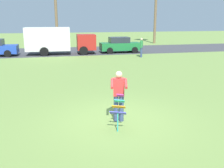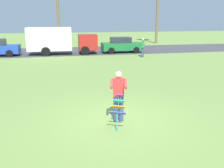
# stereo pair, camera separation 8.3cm
# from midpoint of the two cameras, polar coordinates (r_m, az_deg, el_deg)

# --- Properties ---
(ground_plane) EXTENTS (120.00, 120.00, 0.00)m
(ground_plane) POSITION_cam_midpoint_polar(r_m,az_deg,el_deg) (8.77, 1.48, -8.18)
(ground_plane) COLOR olive
(road_strip) EXTENTS (120.00, 8.00, 0.01)m
(road_strip) POSITION_cam_midpoint_polar(r_m,az_deg,el_deg) (28.16, -8.52, 7.39)
(road_strip) COLOR #424247
(road_strip) RESTS_ON ground
(person_kite_flyer) EXTENTS (0.65, 0.74, 1.73)m
(person_kite_flyer) POSITION_cam_midpoint_polar(r_m,az_deg,el_deg) (8.39, 1.77, -2.35)
(person_kite_flyer) COLOR #384772
(person_kite_flyer) RESTS_ON ground
(kite_held) EXTENTS (0.59, 0.72, 1.08)m
(kite_held) POSITION_cam_midpoint_polar(r_m,az_deg,el_deg) (7.83, 1.70, -5.40)
(kite_held) COLOR #D83399
(kite_held) RESTS_ON ground
(parked_truck_red_cab) EXTENTS (6.77, 2.29, 2.62)m
(parked_truck_red_cab) POSITION_cam_midpoint_polar(r_m,az_deg,el_deg) (25.57, -11.96, 9.71)
(parked_truck_red_cab) COLOR #B2231E
(parked_truck_red_cab) RESTS_ON ground
(parked_car_green) EXTENTS (4.21, 1.86, 1.60)m
(parked_car_green) POSITION_cam_midpoint_polar(r_m,az_deg,el_deg) (26.50, 2.29, 8.78)
(parked_car_green) COLOR #1E7238
(parked_car_green) RESTS_ON ground
(person_walker_near) EXTENTS (0.37, 0.51, 1.73)m
(person_walker_near) POSITION_cam_midpoint_polar(r_m,az_deg,el_deg) (23.31, 7.09, 8.30)
(person_walker_near) COLOR #384772
(person_walker_near) RESTS_ON ground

